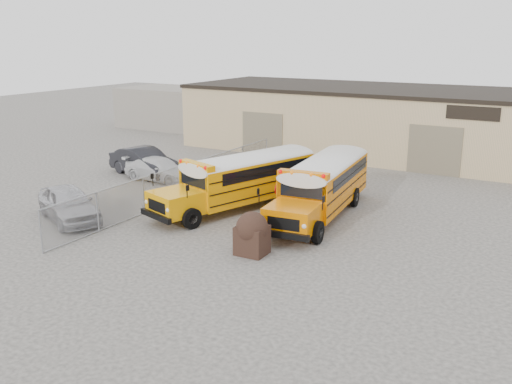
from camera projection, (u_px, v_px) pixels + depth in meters
The scene contains 10 objects.
ground at pixel (253, 235), 24.39m from camera, with size 120.00×120.00×0.00m, color #44423F.
warehouse at pixel (395, 121), 40.44m from camera, with size 30.20×10.20×4.67m.
chainlink_fence at pixel (182, 182), 29.56m from camera, with size 0.07×18.07×1.81m.
distant_building_left at pixel (168, 107), 52.90m from camera, with size 8.00×6.00×3.60m, color gray.
school_bus_left at pixel (317, 160), 31.56m from camera, with size 4.94×9.41×2.68m.
school_bus_right at pixel (354, 159), 31.75m from camera, with size 3.20×9.47×2.72m.
tarp_bundle at pixel (252, 233), 22.04m from camera, with size 1.26×1.26×1.71m.
car_silver at pixel (69, 204), 26.12m from camera, with size 1.89×4.68×1.60m, color silver.
car_white at pixel (160, 169), 33.42m from camera, with size 1.86×4.57×1.33m, color silver.
car_dark at pixel (144, 162), 34.56m from camera, with size 1.77×5.08×1.67m, color black.
Camera 1 is at (11.67, -19.85, 8.26)m, focal length 40.00 mm.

